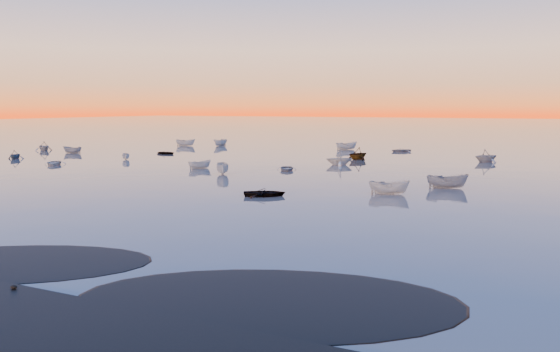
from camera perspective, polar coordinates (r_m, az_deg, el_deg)
The scene contains 5 objects.
ground at distance 123.08m, azimuth 13.27°, elevation 3.19°, with size 600.00×600.00×0.00m, color #6A6058.
mud_lobes at distance 32.93m, azimuth -27.17°, elevation -8.22°, with size 140.00×6.00×0.07m, color black, non-canonical shape.
moored_fleet at distance 77.89m, azimuth 6.01°, elevation 1.08°, with size 124.00×58.00×1.20m, color silver, non-canonical shape.
boat_near_left at distance 71.71m, azimuth 0.70°, elevation 0.58°, with size 3.69×1.54×0.92m, color slate.
boat_near_center at distance 53.52m, azimuth 11.31°, elevation -1.85°, with size 3.91×1.65×1.35m, color silver.
Camera 1 is at (25.48, -20.13, 8.35)m, focal length 35.00 mm.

